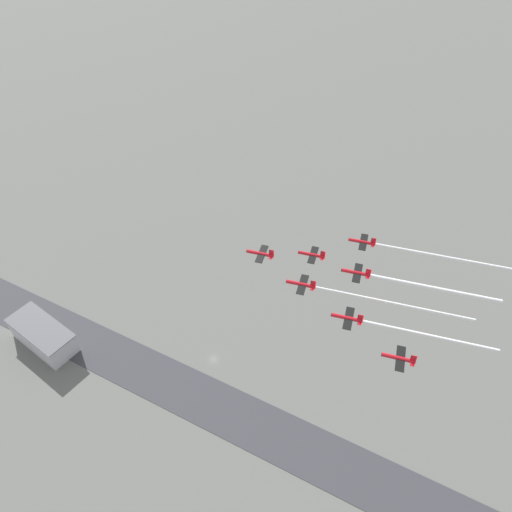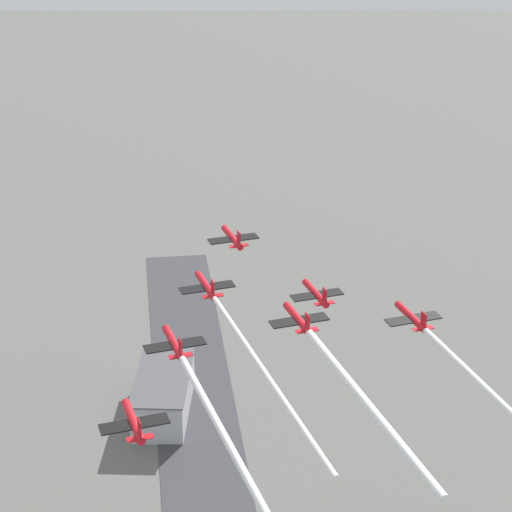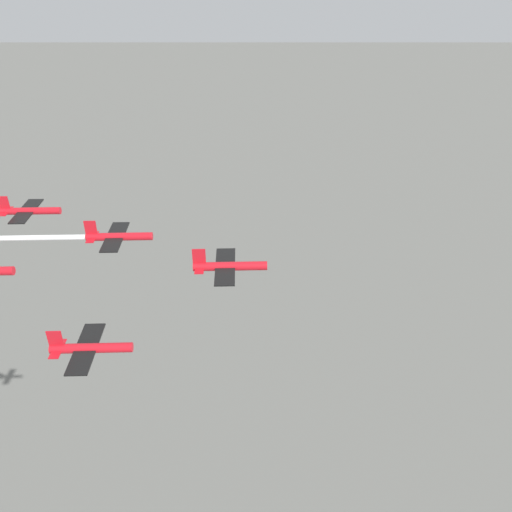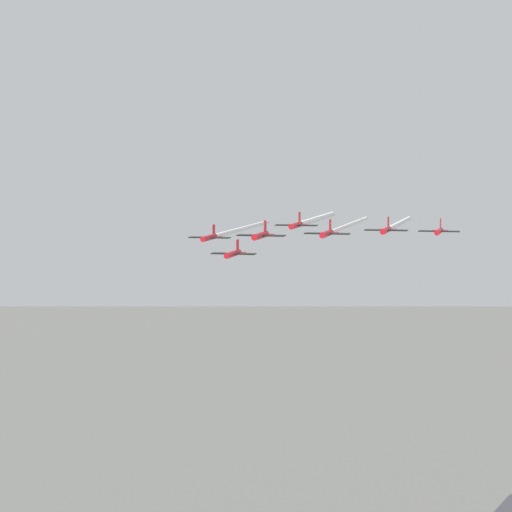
{
  "view_description": "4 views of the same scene",
  "coord_description": "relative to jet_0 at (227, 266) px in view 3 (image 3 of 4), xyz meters",
  "views": [
    {
      "loc": [
        -112.89,
        111.46,
        227.41
      ],
      "look_at": [
        -43.34,
        19.1,
        117.0
      ],
      "focal_mm": 35.0,
      "sensor_mm": 36.0,
      "label": 1
    },
    {
      "loc": [
        -198.8,
        6.46,
        182.1
      ],
      "look_at": [
        -43.6,
        12.49,
        112.86
      ],
      "focal_mm": 70.0,
      "sensor_mm": 36.0,
      "label": 2
    },
    {
      "loc": [
        -22.86,
        -31.58,
        148.93
      ],
      "look_at": [
        -39.99,
        17.45,
        117.61
      ],
      "focal_mm": 35.0,
      "sensor_mm": 36.0,
      "label": 3
    },
    {
      "loc": [
        133.77,
        137.49,
        131.8
      ],
      "look_at": [
        -36.62,
        20.09,
        113.05
      ],
      "focal_mm": 85.0,
      "sensor_mm": 36.0,
      "label": 4
    }
  ],
  "objects": [
    {
      "name": "jet_0",
      "position": [
        0.0,
        0.0,
        0.0
      ],
      "size": [
        9.09,
        8.85,
        3.08
      ],
      "rotation": [
        0.0,
        0.0,
        5.08
      ],
      "color": "red"
    },
    {
      "name": "jet_1",
      "position": [
        -17.79,
        2.96,
        -0.6
      ],
      "size": [
        9.09,
        8.85,
        3.08
      ],
      "rotation": [
        0.0,
        0.0,
        5.08
      ],
      "color": "red"
    },
    {
      "name": "jet_2",
      "position": [
        -11.24,
        -14.11,
        -4.79
      ],
      "size": [
        9.09,
        8.85,
        3.08
      ],
      "rotation": [
        0.0,
        0.0,
        5.08
      ],
      "color": "red"
    },
    {
      "name": "jet_3",
      "position": [
        -35.58,
        5.93,
        -0.85
      ],
      "size": [
        9.09,
        8.85,
        3.08
      ],
      "rotation": [
        0.0,
        0.0,
        5.08
      ],
      "color": "red"
    }
  ]
}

